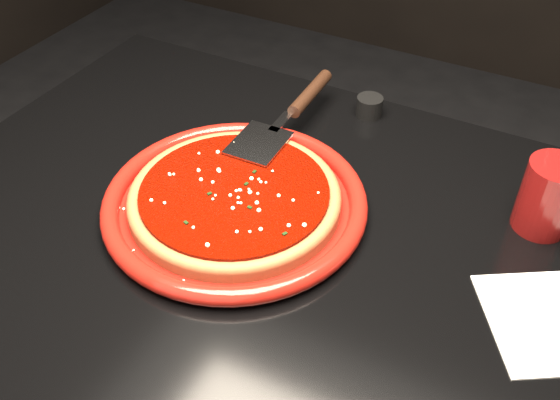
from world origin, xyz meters
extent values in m
cube|color=black|center=(0.00, 0.00, 0.38)|extent=(1.20, 0.80, 0.75)
cylinder|color=maroon|center=(-0.11, 0.01, 0.76)|extent=(0.45, 0.45, 0.03)
cylinder|color=brown|center=(-0.11, 0.01, 0.77)|extent=(0.36, 0.36, 0.02)
torus|color=brown|center=(-0.11, 0.01, 0.78)|extent=(0.36, 0.36, 0.02)
cylinder|color=#6A0800|center=(-0.11, 0.01, 0.78)|extent=(0.32, 0.32, 0.01)
cylinder|color=maroon|center=(0.30, 0.18, 0.81)|extent=(0.10, 0.10, 0.11)
cube|color=silver|center=(0.35, 0.01, 0.75)|extent=(0.22, 0.22, 0.00)
cylinder|color=black|center=(-0.03, 0.34, 0.77)|extent=(0.06, 0.06, 0.04)
camera|label=1|loc=(0.28, -0.58, 1.38)|focal=40.00mm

